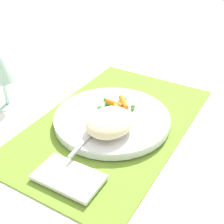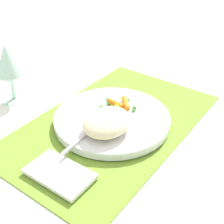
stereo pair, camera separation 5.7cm
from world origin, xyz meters
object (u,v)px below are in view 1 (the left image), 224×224
at_px(fork, 104,123).
at_px(napkin, 69,177).
at_px(rice_mound, 110,122).
at_px(plate, 112,119).
at_px(carrot_portion, 117,107).
at_px(wine_glass, 0,67).

height_order(fork, napkin, fork).
bearing_deg(rice_mound, fork, 55.39).
height_order(plate, carrot_portion, carrot_portion).
distance_m(wine_glass, napkin, 0.32).
relative_size(fork, wine_glass, 1.44).
distance_m(plate, wine_glass, 0.28).
relative_size(rice_mound, fork, 0.52).
relative_size(wine_glass, napkin, 1.20).
distance_m(plate, carrot_portion, 0.03).
xyz_separation_m(fork, wine_glass, (-0.02, 0.26, 0.07)).
relative_size(rice_mound, napkin, 0.90).
bearing_deg(napkin, fork, 7.52).
relative_size(plate, rice_mound, 2.36).
bearing_deg(plate, carrot_portion, 5.98).
height_order(rice_mound, carrot_portion, rice_mound).
bearing_deg(rice_mound, napkin, 179.33).
xyz_separation_m(rice_mound, carrot_portion, (0.08, 0.03, -0.01)).
distance_m(plate, rice_mound, 0.06).
height_order(rice_mound, fork, rice_mound).
bearing_deg(napkin, wine_glass, 65.33).
distance_m(fork, wine_glass, 0.27).
relative_size(plate, fork, 1.22).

